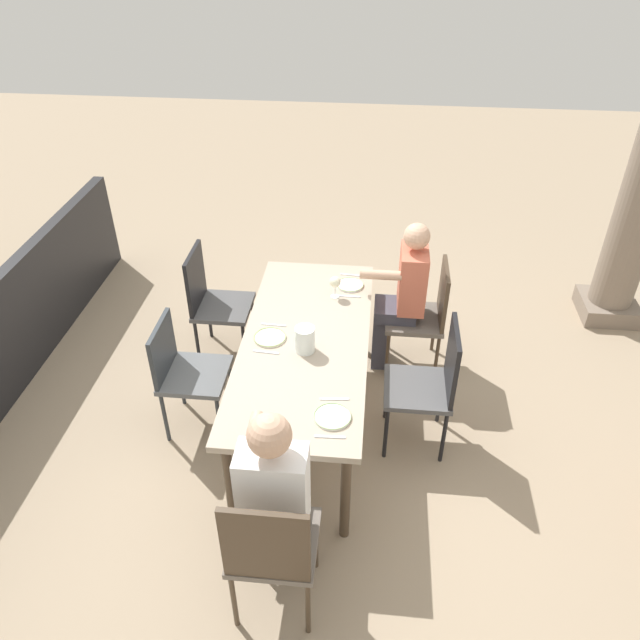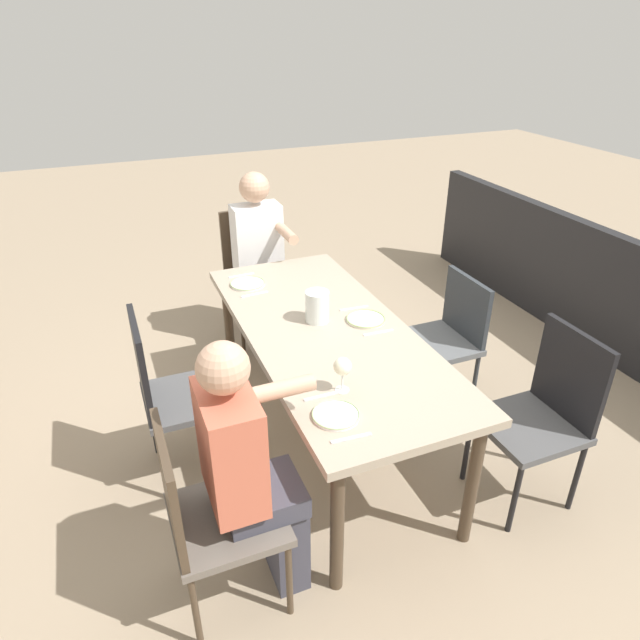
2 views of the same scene
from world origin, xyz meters
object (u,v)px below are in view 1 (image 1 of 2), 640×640
(chair_mid_north, at_px, (431,380))
(chair_west_south, at_px, (212,298))
(dining_table, at_px, (305,348))
(plate_2, at_px, (332,416))
(diner_man_white, at_px, (276,496))
(chair_head_east, at_px, (271,547))
(wine_glass_0, at_px, (335,282))
(chair_west_north, at_px, (425,311))
(diner_woman_green, at_px, (402,294))
(plate_1, at_px, (270,337))
(water_pitcher, at_px, (305,341))
(chair_mid_south, at_px, (184,368))
(plate_0, at_px, (350,285))

(chair_mid_north, bearing_deg, chair_west_south, -116.64)
(dining_table, xyz_separation_m, plate_2, (0.70, 0.24, 0.08))
(dining_table, xyz_separation_m, diner_man_white, (1.22, -0.00, 0.01))
(chair_head_east, distance_m, wine_glass_0, 1.98)
(wine_glass_0, bearing_deg, dining_table, -15.92)
(chair_west_north, height_order, chair_mid_north, chair_mid_north)
(chair_head_east, height_order, diner_woman_green, diner_woman_green)
(diner_man_white, bearing_deg, chair_head_east, 0.86)
(plate_1, bearing_deg, chair_mid_north, 86.30)
(wine_glass_0, bearing_deg, chair_mid_north, 48.29)
(chair_west_south, bearing_deg, wine_glass_0, 76.95)
(dining_table, bearing_deg, plate_2, 18.79)
(diner_woman_green, distance_m, water_pitcher, 1.09)
(dining_table, bearing_deg, diner_man_white, -0.14)
(dining_table, bearing_deg, chair_mid_south, -84.64)
(diner_man_white, bearing_deg, wine_glass_0, 174.93)
(dining_table, height_order, plate_2, plate_2)
(chair_mid_north, height_order, plate_0, chair_mid_north)
(wine_glass_0, height_order, plate_2, wine_glass_0)
(chair_mid_south, height_order, chair_head_east, chair_head_east)
(chair_west_north, relative_size, plate_1, 4.22)
(chair_mid_north, relative_size, water_pitcher, 5.52)
(plate_2, height_order, water_pitcher, water_pitcher)
(water_pitcher, bearing_deg, chair_west_north, 136.60)
(diner_man_white, relative_size, water_pitcher, 7.50)
(dining_table, height_order, chair_west_north, chair_west_north)
(chair_head_east, xyz_separation_m, diner_man_white, (-0.20, -0.00, 0.14))
(plate_0, bearing_deg, diner_woman_green, 99.73)
(chair_mid_north, height_order, plate_1, chair_mid_north)
(chair_west_north, bearing_deg, chair_west_south, -90.00)
(chair_mid_south, xyz_separation_m, plate_0, (-0.77, 1.08, 0.26))
(plate_2, xyz_separation_m, water_pitcher, (-0.59, -0.23, 0.07))
(plate_2, bearing_deg, chair_mid_north, 135.91)
(diner_man_white, height_order, water_pitcher, diner_man_white)
(diner_woman_green, bearing_deg, dining_table, -40.31)
(chair_head_east, bearing_deg, diner_man_white, -179.14)
(chair_west_north, relative_size, chair_head_east, 0.93)
(chair_west_north, height_order, wine_glass_0, wine_glass_0)
(dining_table, distance_m, water_pitcher, 0.18)
(chair_west_south, relative_size, diner_man_white, 0.72)
(chair_west_south, height_order, wine_glass_0, chair_west_south)
(chair_west_south, xyz_separation_m, wine_glass_0, (0.23, 0.99, 0.35))
(diner_man_white, xyz_separation_m, plate_2, (-0.52, 0.24, 0.07))
(chair_west_south, bearing_deg, diner_man_white, 22.88)
(chair_west_south, distance_m, diner_woman_green, 1.49)
(chair_mid_north, distance_m, diner_man_white, 1.43)
(plate_2, distance_m, water_pitcher, 0.64)
(plate_0, relative_size, water_pitcher, 1.17)
(diner_woman_green, distance_m, diner_man_white, 2.09)
(diner_woman_green, height_order, wine_glass_0, diner_woman_green)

